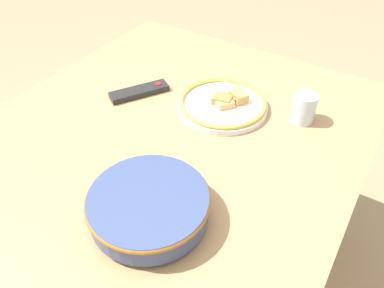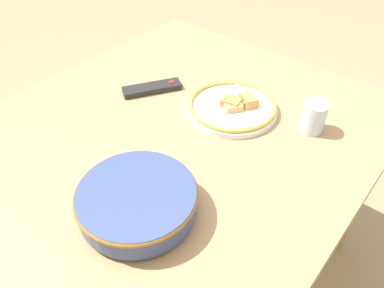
% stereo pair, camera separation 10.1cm
% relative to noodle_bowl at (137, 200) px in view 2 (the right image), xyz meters
% --- Properties ---
extents(ground_plane, '(8.00, 8.00, 0.00)m').
position_rel_noodle_bowl_xyz_m(ground_plane, '(0.21, 0.14, -0.81)').
color(ground_plane, '#9E8460').
extents(dining_table, '(1.39, 1.08, 0.76)m').
position_rel_noodle_bowl_xyz_m(dining_table, '(0.21, 0.14, -0.12)').
color(dining_table, tan).
rests_on(dining_table, ground_plane).
extents(noodle_bowl, '(0.28, 0.28, 0.07)m').
position_rel_noodle_bowl_xyz_m(noodle_bowl, '(0.00, 0.00, 0.00)').
color(noodle_bowl, '#384775').
rests_on(noodle_bowl, dining_table).
extents(food_plate, '(0.29, 0.29, 0.05)m').
position_rel_noodle_bowl_xyz_m(food_plate, '(0.48, 0.07, -0.03)').
color(food_plate, white).
rests_on(food_plate, dining_table).
extents(tv_remote, '(0.20, 0.15, 0.02)m').
position_rel_noodle_bowl_xyz_m(tv_remote, '(0.40, 0.34, -0.03)').
color(tv_remote, black).
rests_on(tv_remote, dining_table).
extents(drinking_glass, '(0.07, 0.07, 0.09)m').
position_rel_noodle_bowl_xyz_m(drinking_glass, '(0.54, -0.17, 0.00)').
color(drinking_glass, silver).
rests_on(drinking_glass, dining_table).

